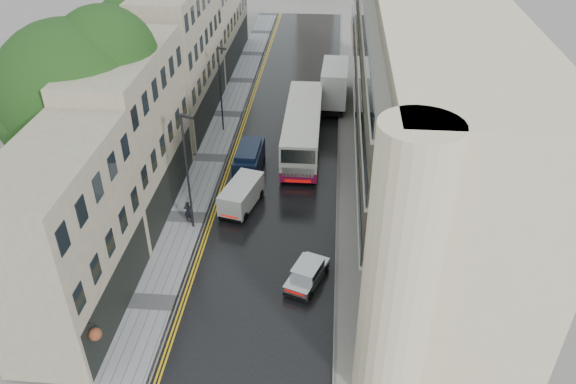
% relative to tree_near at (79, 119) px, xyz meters
% --- Properties ---
extents(road, '(9.00, 85.00, 0.02)m').
position_rel_tree_near_xyz_m(road, '(12.50, 7.50, -6.94)').
color(road, black).
rests_on(road, ground).
extents(left_sidewalk, '(2.70, 85.00, 0.12)m').
position_rel_tree_near_xyz_m(left_sidewalk, '(6.65, 7.50, -6.89)').
color(left_sidewalk, gray).
rests_on(left_sidewalk, ground).
extents(right_sidewalk, '(1.80, 85.00, 0.12)m').
position_rel_tree_near_xyz_m(right_sidewalk, '(17.90, 7.50, -6.89)').
color(right_sidewalk, slate).
rests_on(right_sidewalk, ground).
extents(old_shop_row, '(4.50, 56.00, 12.00)m').
position_rel_tree_near_xyz_m(old_shop_row, '(3.05, 10.00, -0.95)').
color(old_shop_row, gray).
rests_on(old_shop_row, ground).
extents(modern_block, '(8.00, 40.00, 14.00)m').
position_rel_tree_near_xyz_m(modern_block, '(22.80, 6.00, 0.05)').
color(modern_block, beige).
rests_on(modern_block, ground).
extents(tree_near, '(10.56, 10.56, 13.89)m').
position_rel_tree_near_xyz_m(tree_near, '(0.00, 0.00, 0.00)').
color(tree_near, black).
rests_on(tree_near, ground).
extents(tree_far, '(9.24, 9.24, 12.46)m').
position_rel_tree_near_xyz_m(tree_far, '(0.30, 13.00, -0.72)').
color(tree_far, black).
rests_on(tree_far, ground).
extents(cream_bus, '(2.90, 12.46, 3.39)m').
position_rel_tree_near_xyz_m(cream_bus, '(12.69, 6.61, -5.23)').
color(cream_bus, silver).
rests_on(cream_bus, road).
extents(white_lorry, '(2.59, 7.97, 4.15)m').
position_rel_tree_near_xyz_m(white_lorry, '(15.33, 17.39, -4.85)').
color(white_lorry, silver).
rests_on(white_lorry, road).
extents(silver_hatchback, '(2.67, 3.85, 1.32)m').
position_rel_tree_near_xyz_m(silver_hatchback, '(14.19, -7.50, -6.26)').
color(silver_hatchback, '#9D9DA1').
rests_on(silver_hatchback, road).
extents(white_van, '(2.84, 4.59, 1.93)m').
position_rel_tree_near_xyz_m(white_van, '(9.03, -0.31, -5.96)').
color(white_van, silver).
rests_on(white_van, road).
extents(navy_van, '(1.97, 4.71, 2.38)m').
position_rel_tree_near_xyz_m(navy_van, '(9.19, 4.08, -5.73)').
color(navy_van, black).
rests_on(navy_van, road).
extents(pedestrian, '(0.63, 0.44, 1.61)m').
position_rel_tree_near_xyz_m(pedestrian, '(6.91, -1.29, -6.02)').
color(pedestrian, black).
rests_on(pedestrian, left_sidewalk).
extents(lamp_post_near, '(0.95, 0.53, 8.33)m').
position_rel_tree_near_xyz_m(lamp_post_near, '(7.32, -1.83, -2.66)').
color(lamp_post_near, black).
rests_on(lamp_post_near, left_sidewalk).
extents(lamp_post_far, '(0.86, 0.48, 7.54)m').
position_rel_tree_near_xyz_m(lamp_post_far, '(6.76, 12.52, -3.06)').
color(lamp_post_far, black).
rests_on(lamp_post_far, left_sidewalk).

